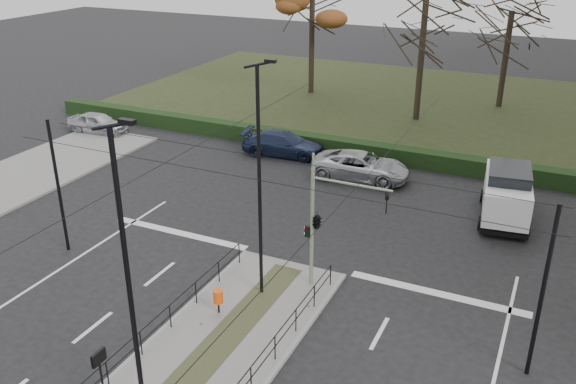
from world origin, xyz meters
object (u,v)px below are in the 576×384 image
at_px(parked_car_first, 98,123).
at_px(white_van, 507,193).
at_px(streetlamp_median_far, 260,183).
at_px(bare_tree_near, 426,5).
at_px(parked_car_fourth, 361,166).
at_px(info_panel, 99,364).
at_px(litter_bin, 218,297).
at_px(parked_car_third, 283,144).
at_px(bare_tree_center, 511,18).
at_px(traffic_light, 319,220).
at_px(streetlamp_median_near, 131,293).

xyz_separation_m(parked_car_first, white_van, (26.98, -2.02, 0.63)).
height_order(streetlamp_median_far, bare_tree_near, bare_tree_near).
bearing_deg(parked_car_fourth, info_panel, 173.16).
bearing_deg(litter_bin, parked_car_third, 107.46).
bearing_deg(bare_tree_center, parked_car_third, -122.35).
bearing_deg(parked_car_third, info_panel, -174.99).
height_order(parked_car_first, parked_car_fourth, parked_car_fourth).
xyz_separation_m(traffic_light, bare_tree_near, (-2.08, 23.91, 5.19)).
bearing_deg(streetlamp_median_near, litter_bin, 101.94).
bearing_deg(traffic_light, bare_tree_center, 84.34).
bearing_deg(parked_car_first, bare_tree_center, -57.27).
bearing_deg(streetlamp_median_near, parked_car_fourth, 92.23).
xyz_separation_m(parked_car_third, parked_car_fourth, (5.60, -1.61, 0.01)).
distance_m(parked_car_first, bare_tree_near, 23.84).
xyz_separation_m(parked_car_first, bare_tree_center, (24.10, 18.37, 6.10)).
height_order(info_panel, parked_car_third, info_panel).
distance_m(litter_bin, parked_car_third, 17.20).
xyz_separation_m(litter_bin, bare_tree_center, (5.55, 33.31, 6.02)).
distance_m(traffic_light, streetlamp_median_far, 2.84).
distance_m(streetlamp_median_near, streetlamp_median_far, 7.79).
height_order(litter_bin, parked_car_fourth, parked_car_fourth).
xyz_separation_m(parked_car_first, parked_car_fourth, (19.00, -0.15, 0.03)).
xyz_separation_m(white_van, bare_tree_center, (-2.88, 20.39, 5.47)).
xyz_separation_m(traffic_light, parked_car_fourth, (-2.12, 11.51, -2.24)).
distance_m(parked_car_fourth, bare_tree_center, 20.14).
bearing_deg(litter_bin, traffic_light, 52.00).
distance_m(streetlamp_median_near, parked_car_third, 23.58).
bearing_deg(parked_car_fourth, streetlamp_median_far, 177.58).
relative_size(litter_bin, streetlamp_median_near, 0.10).
bearing_deg(streetlamp_median_far, parked_car_third, 112.37).
xyz_separation_m(info_panel, bare_tree_center, (6.07, 38.87, 5.09)).
bearing_deg(parked_car_fourth, parked_car_third, 69.83).
height_order(parked_car_first, parked_car_third, parked_car_third).
height_order(info_panel, white_van, white_van).
bearing_deg(streetlamp_median_near, traffic_light, 81.85).
distance_m(info_panel, streetlamp_median_far, 8.12).
bearing_deg(traffic_light, litter_bin, -128.00).
bearing_deg(parked_car_fourth, traffic_light, -173.65).
distance_m(info_panel, parked_car_first, 27.32).
height_order(traffic_light, white_van, traffic_light).
relative_size(streetlamp_median_far, white_van, 1.72).
distance_m(traffic_light, streetlamp_median_near, 9.47).
bearing_deg(info_panel, bare_tree_near, 88.22).
distance_m(streetlamp_median_far, parked_car_first, 23.72).
distance_m(traffic_light, bare_tree_center, 30.41).
bearing_deg(bare_tree_near, litter_bin, -91.03).
relative_size(parked_car_third, parked_car_fourth, 0.95).
height_order(streetlamp_median_near, parked_car_first, streetlamp_median_near).
relative_size(parked_car_first, parked_car_fourth, 0.79).
relative_size(streetlamp_median_far, bare_tree_center, 0.94).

